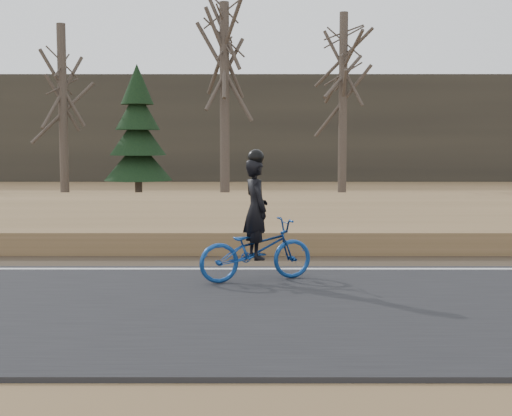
{
  "coord_description": "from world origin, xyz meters",
  "views": [
    {
      "loc": [
        0.98,
        -12.03,
        2.28
      ],
      "look_at": [
        0.96,
        0.5,
        1.1
      ],
      "focal_mm": 50.0,
      "sensor_mm": 36.0,
      "label": 1
    }
  ],
  "objects": [
    {
      "name": "bare_tree_center",
      "position": [
        4.54,
        17.69,
        3.77
      ],
      "size": [
        0.36,
        0.36,
        7.54
      ],
      "primitive_type": "cylinder",
      "color": "brown",
      "rests_on": "ground"
    },
    {
      "name": "treeline_backdrop",
      "position": [
        0.0,
        30.0,
        3.0
      ],
      "size": [
        120.0,
        4.0,
        6.0
      ],
      "primitive_type": "cube",
      "color": "#383328",
      "rests_on": "ground"
    },
    {
      "name": "embankment",
      "position": [
        0.0,
        4.2,
        0.22
      ],
      "size": [
        120.0,
        5.0,
        0.44
      ],
      "primitive_type": "cube",
      "color": "#8F6E49",
      "rests_on": "ground"
    },
    {
      "name": "bare_tree_near_left",
      "position": [
        -0.19,
        13.91,
        3.62
      ],
      "size": [
        0.36,
        0.36,
        7.23
      ],
      "primitive_type": "cylinder",
      "color": "brown",
      "rests_on": "ground"
    },
    {
      "name": "conifer",
      "position": [
        -3.56,
        15.22,
        2.46
      ],
      "size": [
        2.6,
        2.6,
        5.2
      ],
      "color": "brown",
      "rests_on": "ground"
    },
    {
      "name": "shoulder",
      "position": [
        0.0,
        1.2,
        0.02
      ],
      "size": [
        120.0,
        1.6,
        0.04
      ],
      "primitive_type": "cube",
      "color": "#473A2B",
      "rests_on": "ground"
    },
    {
      "name": "edge_line",
      "position": [
        0.0,
        0.2,
        0.07
      ],
      "size": [
        120.0,
        0.12,
        0.01
      ],
      "primitive_type": "cube",
      "color": "silver",
      "rests_on": "road"
    },
    {
      "name": "road",
      "position": [
        0.0,
        -2.5,
        0.03
      ],
      "size": [
        120.0,
        6.0,
        0.06
      ],
      "primitive_type": "cube",
      "color": "black",
      "rests_on": "ground"
    },
    {
      "name": "ballast",
      "position": [
        0.0,
        8.0,
        0.23
      ],
      "size": [
        120.0,
        3.0,
        0.45
      ],
      "primitive_type": "cube",
      "color": "slate",
      "rests_on": "ground"
    },
    {
      "name": "bare_tree_left",
      "position": [
        -6.85,
        16.94,
        3.49
      ],
      "size": [
        0.36,
        0.36,
        6.97
      ],
      "primitive_type": "cylinder",
      "color": "brown",
      "rests_on": "ground"
    },
    {
      "name": "railroad",
      "position": [
        0.0,
        8.0,
        0.53
      ],
      "size": [
        120.0,
        2.4,
        0.29
      ],
      "color": "black",
      "rests_on": "ballast"
    },
    {
      "name": "cyclist",
      "position": [
        0.96,
        -0.81,
        0.71
      ],
      "size": [
        1.98,
        1.25,
        2.09
      ],
      "rotation": [
        0.0,
        0.0,
        1.92
      ],
      "color": "navy",
      "rests_on": "road"
    },
    {
      "name": "ground",
      "position": [
        0.0,
        0.0,
        0.0
      ],
      "size": [
        120.0,
        120.0,
        0.0
      ],
      "primitive_type": "plane",
      "color": "#8F6E49",
      "rests_on": "ground"
    }
  ]
}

